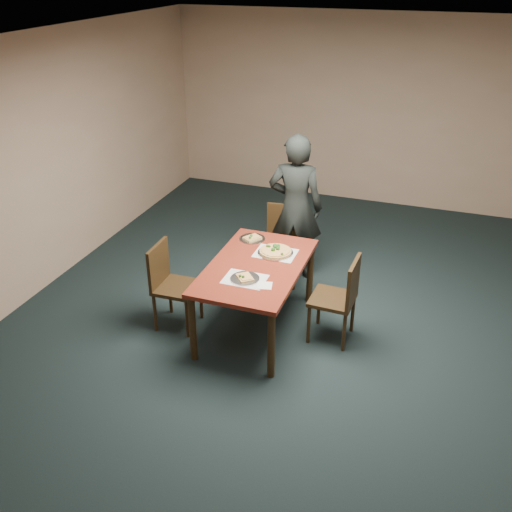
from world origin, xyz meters
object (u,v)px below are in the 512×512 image
(chair_left, at_px, (170,281))
(chair_right, at_px, (341,295))
(chair_far, at_px, (283,239))
(slice_plate_far, at_px, (252,238))
(pizza_pan, at_px, (275,251))
(diner, at_px, (295,207))
(slice_plate_near, at_px, (245,278))
(dining_table, at_px, (256,273))

(chair_left, bearing_deg, chair_right, -81.31)
(chair_far, xyz_separation_m, slice_plate_far, (-0.17, -0.58, 0.25))
(chair_left, relative_size, pizza_pan, 2.49)
(chair_left, distance_m, chair_right, 1.74)
(diner, relative_size, slice_plate_near, 6.22)
(dining_table, height_order, chair_far, chair_far)
(dining_table, relative_size, chair_right, 1.65)
(diner, bearing_deg, chair_left, 52.15)
(chair_left, bearing_deg, chair_far, -33.08)
(chair_far, xyz_separation_m, chair_left, (-0.81, -1.32, 0.00))
(chair_right, bearing_deg, pizza_pan, -102.87)
(pizza_pan, bearing_deg, chair_left, -152.04)
(diner, xyz_separation_m, pizza_pan, (0.06, -0.95, -0.10))
(slice_plate_near, height_order, slice_plate_far, same)
(chair_left, xyz_separation_m, diner, (0.91, 1.46, 0.36))
(chair_right, height_order, slice_plate_near, chair_right)
(chair_left, height_order, slice_plate_near, chair_left)
(slice_plate_near, xyz_separation_m, slice_plate_far, (-0.22, 0.83, -0.00))
(pizza_pan, height_order, slice_plate_near, pizza_pan)
(diner, height_order, slice_plate_far, diner)
(slice_plate_near, bearing_deg, chair_left, 174.03)
(chair_left, bearing_deg, pizza_pan, -63.68)
(diner, bearing_deg, chair_far, 49.56)
(chair_right, bearing_deg, chair_left, -77.24)
(chair_far, bearing_deg, chair_right, -55.73)
(chair_far, bearing_deg, slice_plate_near, -95.53)
(diner, bearing_deg, slice_plate_far, 63.35)
(chair_far, distance_m, chair_left, 1.55)
(chair_far, distance_m, slice_plate_far, 0.65)
(chair_left, bearing_deg, slice_plate_far, -42.24)
(dining_table, height_order, slice_plate_far, slice_plate_far)
(chair_far, relative_size, diner, 0.52)
(dining_table, relative_size, slice_plate_near, 5.36)
(dining_table, distance_m, slice_plate_near, 0.32)
(dining_table, relative_size, chair_far, 1.65)
(diner, distance_m, slice_plate_far, 0.78)
(chair_far, distance_m, slice_plate_near, 1.43)
(chair_far, distance_m, diner, 0.40)
(chair_right, height_order, slice_plate_far, chair_right)
(diner, height_order, pizza_pan, diner)
(chair_far, height_order, pizza_pan, chair_far)
(pizza_pan, xyz_separation_m, slice_plate_near, (-0.11, -0.60, -0.01))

